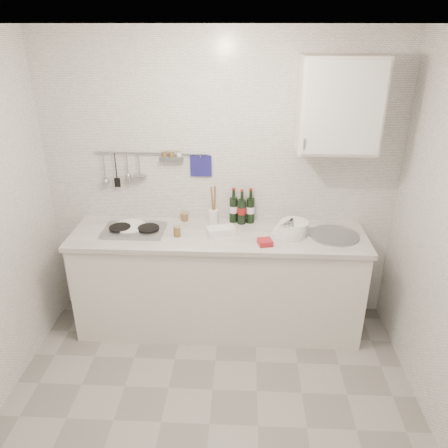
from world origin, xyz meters
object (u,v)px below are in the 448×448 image
wine_bottles (242,206)px  utensil_crock (214,215)px  wall_cabinet (339,105)px  plate_stack_sink (292,228)px  plate_stack_hob (129,228)px

wine_bottles → utensil_crock: utensil_crock is taller
wall_cabinet → utensil_crock: wall_cabinet is taller
plate_stack_sink → wine_bottles: bearing=152.5°
plate_stack_sink → utensil_crock: utensil_crock is taller
plate_stack_hob → plate_stack_sink: 1.36m
utensil_crock → plate_stack_hob: bearing=-167.5°
plate_stack_hob → utensil_crock: 0.72m
wine_bottles → utensil_crock: 0.26m
plate_stack_sink → wine_bottles: (-0.41, 0.21, 0.10)m
plate_stack_hob → plate_stack_sink: bearing=-0.7°
plate_stack_hob → utensil_crock: utensil_crock is taller
plate_stack_sink → utensil_crock: 0.68m
wall_cabinet → wine_bottles: wall_cabinet is taller
wall_cabinet → plate_stack_sink: 1.03m
wall_cabinet → wine_bottles: bearing=171.0°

